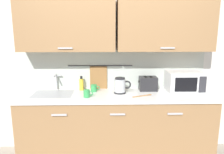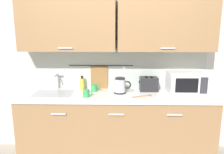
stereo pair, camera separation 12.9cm
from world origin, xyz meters
name	(u,v)px [view 1 (the left image)]	position (x,y,z in m)	size (l,w,h in m)	color
counter_unit	(115,125)	(-0.01, 0.30, 0.46)	(2.53, 0.64, 0.90)	#997047
back_wall_assembly	(116,45)	(0.00, 0.53, 1.52)	(3.70, 0.41, 2.50)	silver
sink_faucet	(56,80)	(-0.83, 0.53, 1.04)	(0.09, 0.17, 0.22)	#B2B5BA
microwave	(184,82)	(0.92, 0.41, 1.04)	(0.46, 0.35, 0.27)	white
electric_kettle	(120,86)	(0.05, 0.35, 1.00)	(0.23, 0.16, 0.21)	black
dish_soap_bottle	(81,84)	(-0.48, 0.50, 0.99)	(0.06, 0.06, 0.20)	yellow
mug_near_sink	(94,88)	(-0.30, 0.42, 0.95)	(0.12, 0.08, 0.09)	green
toaster	(148,83)	(0.44, 0.47, 1.00)	(0.26, 0.17, 0.19)	#232326
mug_by_kettle	(87,94)	(-0.37, 0.16, 0.95)	(0.12, 0.08, 0.09)	green
wooden_spoon	(145,95)	(0.35, 0.20, 0.91)	(0.27, 0.13, 0.01)	#9E7042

